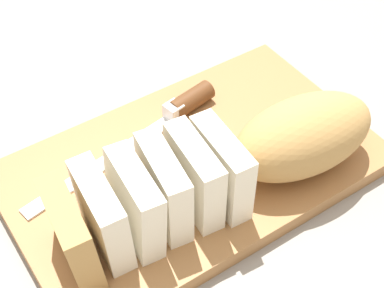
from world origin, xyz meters
name	(u,v)px	position (x,y,z in m)	size (l,w,h in m)	color
ground_plane	(192,174)	(0.00, 0.00, 0.00)	(3.00, 3.00, 0.00)	gray
cutting_board	(192,168)	(0.00, 0.00, 0.01)	(0.42, 0.26, 0.02)	#9E6B3D
bread_loaf	(235,163)	(-0.02, 0.06, 0.07)	(0.38, 0.12, 0.09)	tan
bread_knife	(172,113)	(-0.02, -0.07, 0.03)	(0.28, 0.08, 0.03)	silver
crumb_near_knife	(187,139)	(-0.01, -0.03, 0.02)	(0.01, 0.01, 0.01)	tan
crumb_near_loaf	(179,131)	(-0.01, -0.05, 0.02)	(0.00, 0.00, 0.00)	tan
crumb_stray_left	(199,186)	(0.02, 0.04, 0.03)	(0.01, 0.01, 0.01)	tan
crumb_stray_right	(199,177)	(0.01, 0.03, 0.02)	(0.01, 0.01, 0.01)	tan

